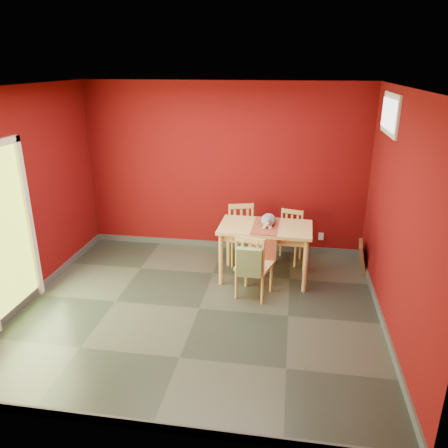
# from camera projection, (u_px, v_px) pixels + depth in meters

# --- Properties ---
(ground) EXTENTS (4.50, 4.50, 0.00)m
(ground) POSITION_uv_depth(u_px,v_px,m) (199.00, 308.00, 5.56)
(ground) COLOR #2D342D
(ground) RESTS_ON ground
(room_shell) EXTENTS (4.50, 4.50, 4.50)m
(room_shell) POSITION_uv_depth(u_px,v_px,m) (199.00, 305.00, 5.54)
(room_shell) COLOR #5D090B
(room_shell) RESTS_ON ground
(doorway) EXTENTS (0.06, 1.01, 2.13)m
(doorway) POSITION_uv_depth(u_px,v_px,m) (5.00, 227.00, 5.12)
(doorway) COLOR #B7D838
(doorway) RESTS_ON ground
(window) EXTENTS (0.05, 0.90, 0.50)m
(window) POSITION_uv_depth(u_px,v_px,m) (390.00, 114.00, 5.34)
(window) COLOR white
(window) RESTS_ON room_shell
(outlet_plate) EXTENTS (0.08, 0.02, 0.12)m
(outlet_plate) POSITION_uv_depth(u_px,v_px,m) (321.00, 236.00, 7.06)
(outlet_plate) COLOR silver
(outlet_plate) RESTS_ON room_shell
(dining_table) EXTENTS (1.30, 0.79, 0.80)m
(dining_table) POSITION_uv_depth(u_px,v_px,m) (265.00, 233.00, 6.12)
(dining_table) COLOR #DCB366
(dining_table) RESTS_ON ground
(table_runner) EXTENTS (0.37, 0.74, 0.37)m
(table_runner) POSITION_uv_depth(u_px,v_px,m) (265.00, 233.00, 5.99)
(table_runner) COLOR brown
(table_runner) RESTS_ON dining_table
(chair_far_left) EXTENTS (0.51, 0.51, 0.90)m
(chair_far_left) POSITION_uv_depth(u_px,v_px,m) (242.00, 233.00, 6.75)
(chair_far_left) COLOR #DCB366
(chair_far_left) RESTS_ON ground
(chair_far_right) EXTENTS (0.46, 0.46, 0.81)m
(chair_far_right) POSITION_uv_depth(u_px,v_px,m) (289.00, 236.00, 6.78)
(chair_far_right) COLOR #DCB366
(chair_far_right) RESTS_ON ground
(chair_near) EXTENTS (0.52, 0.52, 0.90)m
(chair_near) POSITION_uv_depth(u_px,v_px,m) (253.00, 265.00, 5.70)
(chair_near) COLOR #DCB366
(chair_near) RESTS_ON ground
(tote_bag) EXTENTS (0.32, 0.19, 0.44)m
(tote_bag) POSITION_uv_depth(u_px,v_px,m) (249.00, 262.00, 5.46)
(tote_bag) COLOR #7A955F
(tote_bag) RESTS_ON chair_near
(cat) EXTENTS (0.26, 0.44, 0.21)m
(cat) POSITION_uv_depth(u_px,v_px,m) (268.00, 218.00, 6.09)
(cat) COLOR slate
(cat) RESTS_ON table_runner
(picture_frame) EXTENTS (0.20, 0.44, 0.43)m
(picture_frame) POSITION_uv_depth(u_px,v_px,m) (362.00, 256.00, 6.54)
(picture_frame) COLOR brown
(picture_frame) RESTS_ON ground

